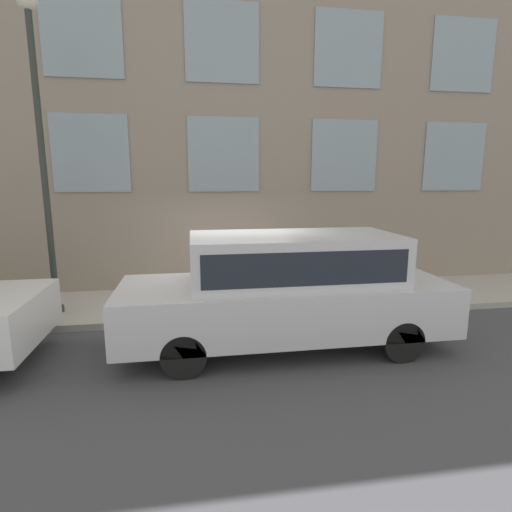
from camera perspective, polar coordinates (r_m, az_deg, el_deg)
name	(u,v)px	position (r m, az deg, el deg)	size (l,w,h in m)	color
ground_plane	(236,323)	(7.96, -2.90, -9.52)	(80.00, 80.00, 0.00)	#47474C
sidewalk	(230,302)	(9.06, -3.72, -6.54)	(2.37, 60.00, 0.13)	#B2ADA3
building_facade	(223,128)	(10.05, -4.76, 17.82)	(0.33, 40.00, 7.98)	gray
fire_hydrant	(240,292)	(8.16, -2.25, -5.14)	(0.28, 0.41, 0.76)	red
person	(271,260)	(8.55, 2.14, -0.62)	(0.38, 0.25, 1.56)	#232328
parked_truck_silver_near	(289,285)	(6.59, 4.77, -4.17)	(1.84, 5.36, 1.90)	black
street_lamp	(39,124)	(8.80, -28.58, 16.26)	(0.36, 0.36, 5.94)	#2D332D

